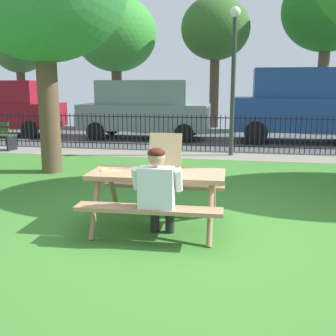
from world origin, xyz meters
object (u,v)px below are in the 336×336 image
far_tree_midright (328,11)px  adult_at_table (158,190)px  far_tree_center (215,30)px  pizza_slice_on_table (110,170)px  far_tree_left (19,50)px  picnic_table_foreground (157,185)px  pizza_box_open (163,163)px  lamp_post_walkway (234,66)px  parked_car_center (305,103)px  parked_car_far_left (1,107)px  parked_car_left (145,108)px  far_tree_midleft (116,35)px

far_tree_midright → adult_at_table: bearing=-107.5°
far_tree_center → pizza_slice_on_table: bearing=-92.2°
pizza_slice_on_table → far_tree_left: 16.45m
picnic_table_foreground → pizza_box_open: (0.07, 0.05, 0.29)m
lamp_post_walkway → parked_car_center: bearing=53.2°
picnic_table_foreground → lamp_post_walkway: 6.32m
lamp_post_walkway → parked_car_center: (2.34, 3.13, -1.09)m
far_tree_center → parked_car_center: bearing=-52.8°
parked_car_far_left → lamp_post_walkway: bearing=-19.4°
adult_at_table → far_tree_midright: bearing=72.5°
pizza_box_open → parked_car_far_left: bearing=131.7°
pizza_box_open → parked_car_left: 9.39m
far_tree_center → picnic_table_foreground: bearing=-89.4°
parked_car_center → lamp_post_walkway: bearing=-126.8°
pizza_box_open → pizza_slice_on_table: bearing=-175.1°
picnic_table_foreground → far_tree_midleft: 14.75m
lamp_post_walkway → far_tree_midleft: size_ratio=0.66×
pizza_box_open → parked_car_center: (3.13, 9.07, 0.42)m
parked_car_far_left → parked_car_center: bearing=-0.0°
pizza_slice_on_table → parked_car_far_left: bearing=128.9°
pizza_slice_on_table → parked_car_far_left: size_ratio=0.06×
far_tree_left → far_tree_center: bearing=0.0°
pizza_box_open → parked_car_far_left: parked_car_far_left is taller
pizza_box_open → parked_car_center: bearing=71.0°
far_tree_center → parked_car_left: bearing=-116.7°
pizza_slice_on_table → parked_car_left: 9.29m
pizza_slice_on_table → parked_car_left: size_ratio=0.06×
parked_car_far_left → parked_car_center: (11.22, -0.00, 0.21)m
lamp_post_walkway → far_tree_midright: (3.67, 7.51, 2.55)m
pizza_box_open → parked_car_left: bearing=104.8°
parked_car_left → parked_car_center: 5.53m
far_tree_midright → parked_car_far_left: bearing=-160.8°
lamp_post_walkway → pizza_box_open: bearing=-97.5°
picnic_table_foreground → parked_car_far_left: bearing=131.3°
parked_car_center → far_tree_center: 6.27m
parked_car_far_left → far_tree_left: bearing=109.9°
pizza_box_open → parked_car_far_left: 12.16m
pizza_slice_on_table → parked_car_center: (3.85, 9.13, 0.53)m
far_tree_midleft → far_tree_center: size_ratio=1.03×
far_tree_midleft → far_tree_midright: size_ratio=0.89×
parked_car_center → far_tree_center: bearing=127.2°
adult_at_table → lamp_post_walkway: 6.76m
picnic_table_foreground → pizza_box_open: bearing=37.8°
pizza_slice_on_table → far_tree_left: far_tree_left is taller
picnic_table_foreground → adult_at_table: bearing=-77.3°
parked_car_left → parked_car_far_left: bearing=180.0°
parked_car_left → far_tree_midright: far_tree_midright is taller
pizza_slice_on_table → parked_car_center: parked_car_center is taller
adult_at_table → far_tree_left: 17.30m
parked_car_center → picnic_table_foreground: bearing=-109.3°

